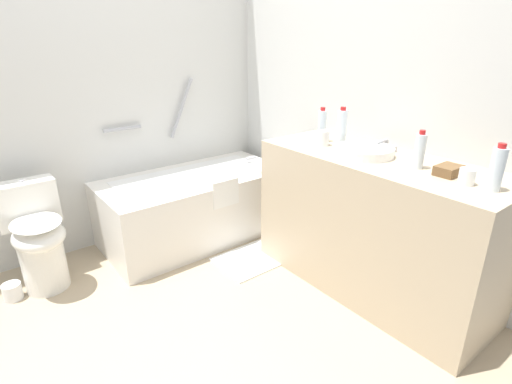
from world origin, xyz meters
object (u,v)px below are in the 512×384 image
(sink_basin, at_px, (365,151))
(sink_faucet, at_px, (385,145))
(water_bottle_1, at_px, (342,128))
(water_bottle_3, at_px, (497,169))
(toilet_paper_roll, at_px, (12,292))
(drinking_glass_1, at_px, (467,177))
(water_bottle_2, at_px, (420,151))
(water_bottle_0, at_px, (322,126))
(bath_mat, at_px, (259,256))
(amenity_basket, at_px, (449,170))
(toilet, at_px, (37,237))
(bathtub, at_px, (195,204))
(drinking_glass_0, at_px, (323,138))

(sink_basin, xyz_separation_m, sink_faucet, (0.19, 0.00, 0.00))
(water_bottle_1, relative_size, water_bottle_3, 1.11)
(sink_faucet, relative_size, toilet_paper_roll, 1.38)
(sink_faucet, xyz_separation_m, drinking_glass_1, (-0.22, -0.61, 0.01))
(water_bottle_2, distance_m, water_bottle_3, 0.39)
(water_bottle_0, xyz_separation_m, drinking_glass_1, (-0.06, -0.99, -0.07))
(bath_mat, bearing_deg, drinking_glass_1, -77.00)
(water_bottle_1, height_order, amenity_basket, water_bottle_1)
(sink_faucet, height_order, amenity_basket, sink_faucet)
(water_bottle_1, bearing_deg, water_bottle_0, 101.25)
(toilet, relative_size, sink_faucet, 4.56)
(bath_mat, bearing_deg, amenity_basket, -72.43)
(water_bottle_0, bearing_deg, toilet_paper_roll, 157.05)
(sink_faucet, relative_size, bath_mat, 0.24)
(water_bottle_2, bearing_deg, toilet, 136.87)
(bathtub, relative_size, water_bottle_3, 6.48)
(drinking_glass_0, bearing_deg, sink_basin, -85.45)
(sink_faucet, height_order, water_bottle_1, water_bottle_1)
(water_bottle_0, distance_m, bath_mat, 1.06)
(sink_basin, relative_size, water_bottle_0, 1.45)
(drinking_glass_1, bearing_deg, bathtub, 104.35)
(water_bottle_0, relative_size, bath_mat, 0.36)
(sink_basin, relative_size, drinking_glass_0, 3.47)
(drinking_glass_0, relative_size, drinking_glass_1, 1.23)
(bathtub, relative_size, drinking_glass_0, 15.04)
(drinking_glass_1, bearing_deg, bath_mat, 103.00)
(water_bottle_1, bearing_deg, drinking_glass_0, 141.27)
(bathtub, distance_m, water_bottle_0, 1.20)
(drinking_glass_1, height_order, amenity_basket, drinking_glass_1)
(sink_basin, bearing_deg, water_bottle_0, 84.83)
(drinking_glass_0, bearing_deg, water_bottle_0, 50.56)
(water_bottle_0, xyz_separation_m, bath_mat, (-0.34, 0.23, -0.97))
(water_bottle_1, relative_size, bath_mat, 0.39)
(sink_faucet, xyz_separation_m, water_bottle_0, (-0.16, 0.39, 0.08))
(sink_basin, height_order, drinking_glass_1, drinking_glass_1)
(water_bottle_0, bearing_deg, drinking_glass_0, -129.44)
(bathtub, bearing_deg, bath_mat, -72.90)
(drinking_glass_1, height_order, bath_mat, drinking_glass_1)
(toilet_paper_roll, bearing_deg, drinking_glass_0, -25.55)
(sink_basin, height_order, bath_mat, sink_basin)
(water_bottle_2, distance_m, drinking_glass_1, 0.29)
(sink_basin, distance_m, drinking_glass_1, 0.61)
(sink_basin, height_order, water_bottle_0, water_bottle_0)
(toilet, relative_size, water_bottle_2, 3.35)
(water_bottle_0, xyz_separation_m, water_bottle_1, (0.03, -0.14, 0.01))
(toilet_paper_roll, bearing_deg, water_bottle_1, -26.26)
(water_bottle_3, bearing_deg, bath_mat, 102.61)
(sink_faucet, bearing_deg, water_bottle_3, -105.81)
(bathtub, distance_m, drinking_glass_0, 1.19)
(water_bottle_3, distance_m, toilet_paper_roll, 2.78)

